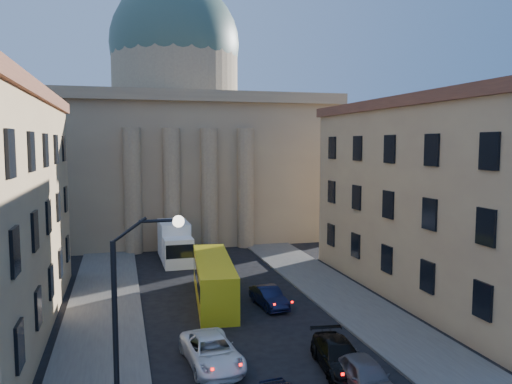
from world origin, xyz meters
TOP-DOWN VIEW (x-y plane):
  - sidewalk_left at (-8.50, 18.00)m, footprint 5.00×60.00m
  - sidewalk_right at (8.50, 18.00)m, footprint 5.00×60.00m
  - church at (0.00, 55.47)m, footprint 68.02×28.76m
  - building_right at (17.00, 22.00)m, footprint 11.60×26.60m
  - street_lamp at (-6.97, 8.00)m, footprint 2.62×0.44m
  - car_left_mid at (-2.88, 14.48)m, footprint 2.96×5.59m
  - car_right_mid at (3.23, 12.29)m, footprint 2.60×5.21m
  - car_right_far at (3.43, 9.87)m, footprint 1.98×4.67m
  - car_right_distant at (2.64, 22.63)m, footprint 1.92×4.34m
  - city_bus at (-0.85, 24.93)m, footprint 3.58×11.05m
  - box_truck at (-2.26, 37.83)m, footprint 2.83×6.90m

SIDE VIEW (x-z plane):
  - sidewalk_left at x=-8.50m, z-range 0.00..0.15m
  - sidewalk_right at x=8.50m, z-range 0.00..0.15m
  - car_right_distant at x=2.64m, z-range 0.00..1.38m
  - car_right_mid at x=3.23m, z-range 0.00..1.45m
  - car_left_mid at x=-2.88m, z-range 0.00..1.50m
  - car_right_far at x=3.43m, z-range 0.00..1.57m
  - city_bus at x=-0.85m, z-range 0.11..3.17m
  - box_truck at x=-2.26m, z-range -0.10..3.66m
  - street_lamp at x=-6.97m, z-range 0.87..9.70m
  - building_right at x=17.00m, z-range 0.07..14.77m
  - church at x=0.00m, z-range -6.42..30.18m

